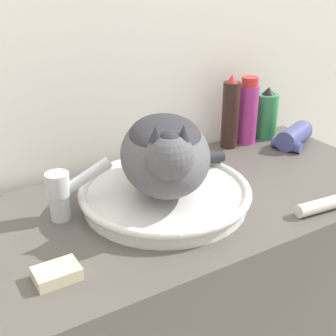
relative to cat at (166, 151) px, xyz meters
The scene contains 10 objects.
wall_back 0.36m from the cat, 82.18° to the left, with size 8.00×0.05×2.40m.
sink_basin 0.11m from the cat, 68.31° to the left, with size 0.39×0.39×0.05m.
cat is the anchor object (origin of this frame).
faucet 0.23m from the cat, 162.68° to the left, with size 0.14×0.07×0.13m.
spray_bottle_trigger 0.53m from the cat, 23.07° to the left, with size 0.06×0.06×0.16m.
hairspray_can_black 0.40m from the cat, 31.09° to the left, with size 0.05×0.05×0.22m.
shampoo_bottle_tall 0.46m from the cat, 26.83° to the left, with size 0.06×0.06×0.20m.
cream_tube 0.39m from the cat, 33.96° to the right, with size 0.17×0.05×0.03m.
hair_dryer 0.53m from the cat, 12.31° to the left, with size 0.16×0.11×0.06m.
soap_bar 0.35m from the cat, 157.23° to the right, with size 0.08×0.05×0.02m.
Camera 1 is at (-0.52, -0.55, 1.42)m, focal length 50.00 mm.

